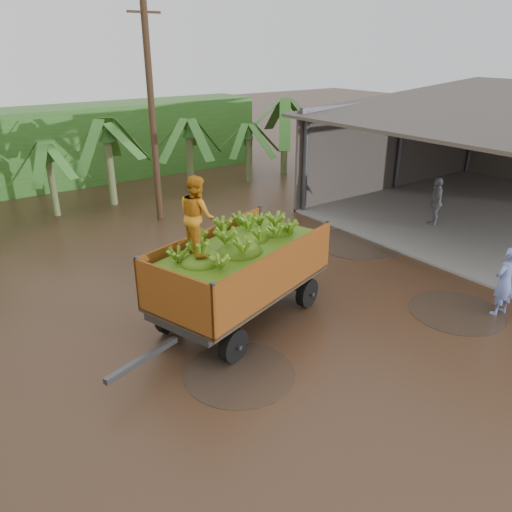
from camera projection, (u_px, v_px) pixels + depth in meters
The scene contains 7 objects.
ground at pixel (293, 301), 13.28m from camera, with size 100.00×100.00×0.00m, color black.
packing_shed at pixel (493, 147), 19.95m from camera, with size 12.78×10.80×4.76m.
hedge_north at pixel (43, 148), 23.43m from camera, with size 22.00×3.00×3.60m, color #2D661E.
banana_trailer at pixel (240, 267), 11.89m from camera, with size 6.44×3.51×3.84m.
man_blue at pixel (505, 281), 12.34m from camera, with size 0.66×0.43×1.80m, color #697BC0.
man_grey at pixel (436, 202), 18.40m from camera, with size 1.10×0.46×1.87m, color slate.
utility_pole at pixel (152, 114), 17.96m from camera, with size 1.20×0.24×7.89m.
Camera 1 is at (-7.66, -8.95, 6.32)m, focal length 35.00 mm.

